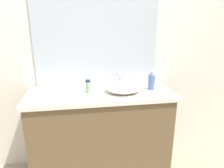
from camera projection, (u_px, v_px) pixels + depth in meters
The scene contains 7 objects.
bathroom_wall_rear at pixel (87, 44), 2.13m from camera, with size 6.00×0.06×2.60m, color silver.
vanity_counter at pixel (101, 134), 2.13m from camera, with size 1.36×0.51×0.89m.
wall_mirror_panel at pixel (96, 30), 2.07m from camera, with size 1.22×0.01×1.10m, color #B2BCC6.
sink_basin at pixel (124, 87), 1.99m from camera, with size 0.34×0.30×0.09m, color silver.
faucet at pixel (120, 78), 2.13m from camera, with size 0.03×0.13×0.14m.
soap_dispenser at pixel (152, 81), 2.04m from camera, with size 0.06×0.06×0.20m.
lotion_bottle at pixel (88, 86), 1.96m from camera, with size 0.04×0.04×0.12m.
Camera 1 is at (-0.09, -1.43, 1.57)m, focal length 34.20 mm.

